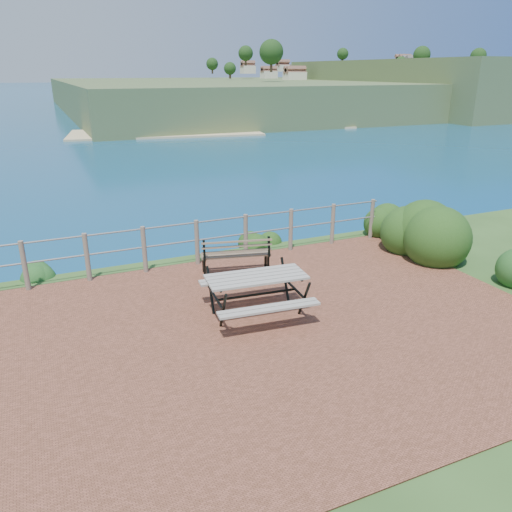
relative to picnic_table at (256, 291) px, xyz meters
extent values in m
cube|color=brown|center=(-0.21, -0.62, -0.46)|extent=(10.00, 7.00, 0.12)
plane|color=#14577D|center=(-0.21, 199.38, -0.46)|extent=(1200.00, 1200.00, 0.00)
cylinder|color=#6B5B4C|center=(-3.66, 2.73, 0.06)|extent=(0.10, 0.10, 1.00)
cylinder|color=#6B5B4C|center=(-2.51, 2.73, 0.06)|extent=(0.10, 0.10, 1.00)
cylinder|color=#6B5B4C|center=(-1.36, 2.73, 0.06)|extent=(0.10, 0.10, 1.00)
cylinder|color=#6B5B4C|center=(-0.21, 2.73, 0.06)|extent=(0.10, 0.10, 1.00)
cylinder|color=#6B5B4C|center=(0.94, 2.73, 0.06)|extent=(0.10, 0.10, 1.00)
cylinder|color=#6B5B4C|center=(2.09, 2.73, 0.06)|extent=(0.10, 0.10, 1.00)
cylinder|color=#6B5B4C|center=(3.24, 2.73, 0.06)|extent=(0.10, 0.10, 1.00)
cylinder|color=#6B5B4C|center=(4.39, 2.73, 0.06)|extent=(0.10, 0.10, 1.00)
cylinder|color=slate|center=(-0.21, 2.73, 0.51)|extent=(9.40, 0.04, 0.04)
cylinder|color=slate|center=(-0.21, 2.73, 0.11)|extent=(9.40, 0.04, 0.04)
cube|color=#3D562B|center=(139.79, 209.38, -6.46)|extent=(260.00, 180.00, 12.00)
cube|color=#3D562B|center=(199.79, 169.38, -2.46)|extent=(160.00, 120.00, 20.00)
cube|color=#CDBC8C|center=(129.79, 124.38, -12.21)|extent=(209.53, 114.73, 0.50)
cube|color=#A09C8F|center=(0.00, 0.00, 0.26)|extent=(1.76, 0.85, 0.04)
cube|color=#A09C8F|center=(0.00, 0.00, -0.03)|extent=(1.72, 0.40, 0.04)
cube|color=#A09C8F|center=(0.00, 0.00, -0.03)|extent=(1.72, 0.40, 0.04)
cylinder|color=black|center=(0.00, 0.00, -0.07)|extent=(1.47, 0.18, 0.04)
cube|color=brown|center=(0.38, 1.94, -0.04)|extent=(1.49, 0.67, 0.03)
cube|color=brown|center=(0.38, 1.94, 0.21)|extent=(1.44, 0.43, 0.33)
cube|color=black|center=(0.38, 1.94, -0.24)|extent=(0.06, 0.06, 0.40)
cube|color=black|center=(0.38, 1.94, -0.24)|extent=(0.06, 0.06, 0.40)
cube|color=black|center=(0.38, 1.94, -0.24)|extent=(0.06, 0.06, 0.40)
cube|color=black|center=(0.38, 1.94, -0.24)|extent=(0.06, 0.06, 0.40)
ellipsoid|color=#204515|center=(4.68, 1.25, -0.46)|extent=(1.54, 1.54, 2.18)
ellipsoid|color=#204515|center=(5.03, 2.74, -0.46)|extent=(0.99, 0.99, 1.41)
ellipsoid|color=#205520|center=(-3.33, 3.58, -0.46)|extent=(0.69, 0.69, 0.40)
ellipsoid|color=#204515|center=(1.68, 3.62, -0.46)|extent=(0.88, 0.88, 0.66)
camera|label=1|loc=(-3.16, -7.21, 3.57)|focal=35.00mm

